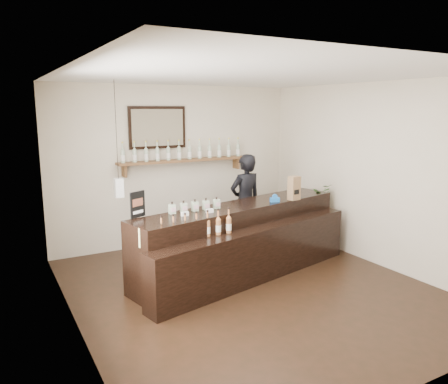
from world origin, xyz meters
TOP-DOWN VIEW (x-y plane):
  - ground at (0.00, 0.00)m, footprint 5.00×5.00m
  - room_shell at (0.00, 0.00)m, footprint 5.00×5.00m
  - back_wall_decor at (-0.15, 2.37)m, footprint 2.66×0.96m
  - counter at (0.25, 0.57)m, footprint 3.64×1.72m
  - promo_sign at (-1.31, 0.69)m, footprint 0.23×0.13m
  - paper_bag at (1.16, 0.61)m, footprint 0.18×0.15m
  - tape_dispenser at (0.81, 0.62)m, footprint 0.15×0.09m
  - side_cabinet at (2.00, 0.96)m, footprint 0.43×0.54m
  - potted_plant at (2.00, 0.96)m, footprint 0.40×0.35m
  - shopkeeper at (0.86, 1.55)m, footprint 0.71×0.49m

SIDE VIEW (x-z plane):
  - ground at x=0.00m, z-range 0.00..0.00m
  - side_cabinet at x=2.00m, z-range 0.00..0.71m
  - counter at x=0.25m, z-range -0.11..1.06m
  - potted_plant at x=2.00m, z-range 0.71..1.12m
  - shopkeeper at x=0.86m, z-range 0.00..1.86m
  - tape_dispenser at x=0.81m, z-range 0.99..1.11m
  - promo_sign at x=-1.31m, z-range 1.00..1.35m
  - paper_bag at x=1.16m, z-range 1.00..1.37m
  - room_shell at x=0.00m, z-range -0.80..4.20m
  - back_wall_decor at x=-0.15m, z-range 0.91..2.60m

